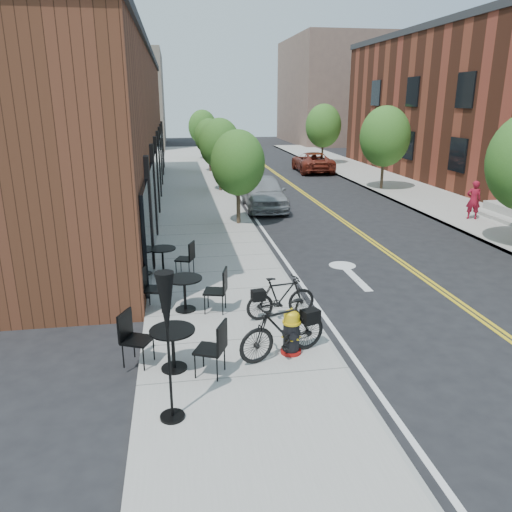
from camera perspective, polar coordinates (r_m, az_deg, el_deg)
ground at (r=12.59m, az=5.98°, el=-6.24°), size 120.00×120.00×0.00m
sidewalk_near at (r=21.72m, az=-6.02°, el=4.10°), size 4.00×70.00×0.12m
sidewalk_far at (r=25.35m, az=22.27°, el=4.82°), size 4.00×70.00×0.12m
building_near at (r=25.38m, az=-17.32°, el=13.22°), size 5.00×28.00×7.00m
bg_building_left at (r=59.31m, az=-14.58°, el=16.89°), size 8.00×14.00×10.00m
bg_building_right at (r=64.04m, az=8.59°, el=18.14°), size 10.00×16.00×12.00m
tree_near_a at (r=20.41m, az=-2.08°, el=10.59°), size 2.20×2.20×3.81m
tree_near_b at (r=28.32m, az=-4.18°, el=12.70°), size 2.30×2.30×3.98m
tree_near_c at (r=36.28m, az=-5.35°, el=13.42°), size 2.10×2.10×3.67m
tree_near_d at (r=44.24m, az=-6.13°, el=14.45°), size 2.40×2.40×4.11m
tree_far_b at (r=29.60m, az=14.52°, el=13.08°), size 2.80×2.80×4.62m
tree_far_c at (r=40.88m, az=7.71°, el=14.53°), size 2.80×2.80×4.62m
fire_hydrant at (r=10.15m, az=4.06°, el=-8.65°), size 0.48×0.48×0.98m
bicycle_left at (r=9.96m, az=3.12°, el=-8.37°), size 2.03×1.18×1.17m
bicycle_right at (r=11.70m, az=2.87°, el=-4.73°), size 1.75×0.75×1.02m
bistro_set_a at (r=9.65m, az=-9.48°, el=-9.82°), size 2.01×1.27×1.07m
bistro_set_b at (r=12.19m, az=-8.16°, el=-3.77°), size 2.06×1.06×1.08m
bistro_set_c at (r=14.93m, az=-10.62°, el=-0.08°), size 1.88×1.11×0.99m
patio_umbrella at (r=7.71m, az=-10.18°, el=-6.80°), size 0.40×0.40×2.49m
parked_car_a at (r=24.03m, az=0.93°, el=7.29°), size 2.05×4.76×1.60m
parked_car_b at (r=32.56m, az=-1.56°, el=10.01°), size 1.81×5.03×1.65m
parked_car_c at (r=40.77m, az=-2.85°, el=11.35°), size 2.48×5.09×1.43m
parked_car_far at (r=36.96m, az=6.46°, el=10.63°), size 2.59×5.23×1.43m
pedestrian at (r=23.34m, az=23.61°, el=5.89°), size 0.70×0.57×1.65m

